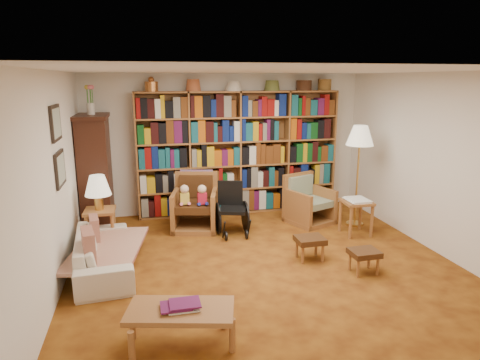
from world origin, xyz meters
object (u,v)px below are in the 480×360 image
object	(u,v)px
wheelchair	(232,210)
footstool_a	(310,241)
sofa	(104,252)
armchair_sage	(308,204)
floor_lamp	(360,140)
side_table_papers	(356,207)
coffee_table	(181,313)
side_table_lamp	(100,219)
footstool_b	(364,254)
armchair_leather	(194,205)

from	to	relation	value
wheelchair	footstool_a	bearing A→B (deg)	-57.56
sofa	armchair_sage	xyz separation A→B (m)	(3.27, 1.26, 0.07)
armchair_sage	footstool_a	distance (m)	1.64
floor_lamp	footstool_a	distance (m)	2.12
side_table_papers	footstool_a	bearing A→B (deg)	-144.81
side_table_papers	coffee_table	bearing A→B (deg)	-142.10
side_table_lamp	footstool_b	size ratio (longest dim) A/B	1.56
footstool_a	side_table_papers	bearing A→B (deg)	35.19
side_table_lamp	side_table_papers	bearing A→B (deg)	-5.47
armchair_sage	wheelchair	bearing A→B (deg)	-169.33
side_table_lamp	armchair_leather	xyz separation A→B (m)	(1.43, 0.56, -0.06)
wheelchair	footstool_b	xyz separation A→B (m)	(1.32, -1.81, -0.13)
side_table_lamp	footstool_b	world-z (taller)	side_table_lamp
armchair_leather	footstool_a	size ratio (longest dim) A/B	2.38
sofa	coffee_table	world-z (taller)	sofa
armchair_leather	footstool_b	bearing A→B (deg)	-49.91
armchair_sage	floor_lamp	distance (m)	1.39
coffee_table	wheelchair	bearing A→B (deg)	69.16
floor_lamp	footstool_a	bearing A→B (deg)	-137.49
side_table_lamp	footstool_a	size ratio (longest dim) A/B	1.48
armchair_leather	footstool_b	size ratio (longest dim) A/B	2.50
footstool_a	footstool_b	distance (m)	0.74
side_table_papers	coffee_table	xyz separation A→B (m)	(-2.96, -2.31, -0.12)
sofa	wheelchair	size ratio (longest dim) A/B	2.03
armchair_sage	wheelchair	distance (m)	1.42
armchair_leather	floor_lamp	distance (m)	2.91
side_table_lamp	side_table_papers	xyz separation A→B (m)	(3.87, -0.37, 0.02)
wheelchair	footstool_b	bearing A→B (deg)	-53.81
side_table_lamp	coffee_table	bearing A→B (deg)	-71.24
footstool_b	coffee_table	bearing A→B (deg)	-157.14
armchair_leather	side_table_papers	bearing A→B (deg)	-20.89
sofa	side_table_papers	size ratio (longest dim) A/B	2.89
coffee_table	floor_lamp	bearing A→B (deg)	40.68
side_table_papers	coffee_table	size ratio (longest dim) A/B	0.55
sofa	coffee_table	size ratio (longest dim) A/B	1.59
side_table_lamp	armchair_sage	size ratio (longest dim) A/B	0.63
wheelchair	side_table_lamp	bearing A→B (deg)	-175.84
armchair_leather	armchair_sage	distance (m)	1.95
floor_lamp	side_table_lamp	bearing A→B (deg)	-179.20
floor_lamp	side_table_papers	bearing A→B (deg)	-117.05
side_table_papers	footstool_a	size ratio (longest dim) A/B	1.52
sofa	footstool_a	world-z (taller)	sofa
sofa	coffee_table	xyz separation A→B (m)	(0.81, -1.82, 0.08)
footstool_b	coffee_table	xyz separation A→B (m)	(-2.40, -1.01, 0.08)
footstool_a	coffee_table	xyz separation A→B (m)	(-1.88, -1.55, 0.07)
side_table_papers	footstool_a	world-z (taller)	side_table_papers
floor_lamp	side_table_papers	world-z (taller)	floor_lamp
armchair_sage	side_table_papers	size ratio (longest dim) A/B	1.56
side_table_lamp	armchair_sage	world-z (taller)	armchair_sage
floor_lamp	armchair_leather	bearing A→B (deg)	169.30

